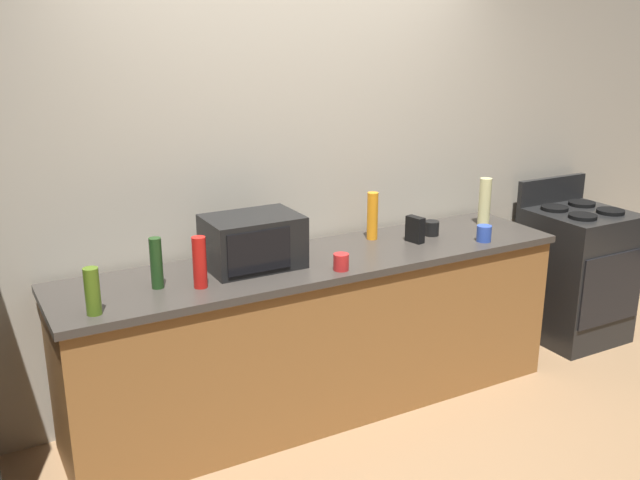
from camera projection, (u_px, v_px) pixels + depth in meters
name	position (u px, v px, depth m)	size (l,w,h in m)	color
ground_plane	(357.00, 440.00, 3.76)	(8.00, 8.00, 0.00)	#93704C
back_wall	(285.00, 162.00, 4.03)	(6.40, 0.10, 2.70)	#B2A893
counter_run	(320.00, 334.00, 3.96)	(2.84, 0.64, 0.90)	brown
stove_range	(575.00, 273.00, 4.88)	(0.60, 0.61, 1.08)	black
microwave	(253.00, 241.00, 3.66)	(0.48, 0.35, 0.27)	black
cordless_phone	(415.00, 229.00, 4.08)	(0.05, 0.11, 0.15)	black
bottle_wine	(156.00, 263.00, 3.36)	(0.06, 0.06, 0.25)	#1E3F19
bottle_dish_soap	(372.00, 216.00, 4.11)	(0.06, 0.06, 0.28)	orange
bottle_hot_sauce	(200.00, 262.00, 3.37)	(0.07, 0.07, 0.25)	red
bottle_vinegar	(485.00, 202.00, 4.40)	(0.07, 0.07, 0.30)	beige
bottle_olive_oil	(92.00, 291.00, 3.06)	(0.07, 0.07, 0.21)	#4C6B19
mug_red	(341.00, 262.00, 3.63)	(0.08, 0.08, 0.09)	red
mug_blue	(484.00, 233.00, 4.10)	(0.08, 0.08, 0.09)	#2D4CB2
mug_black	(431.00, 228.00, 4.22)	(0.09, 0.09, 0.09)	black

